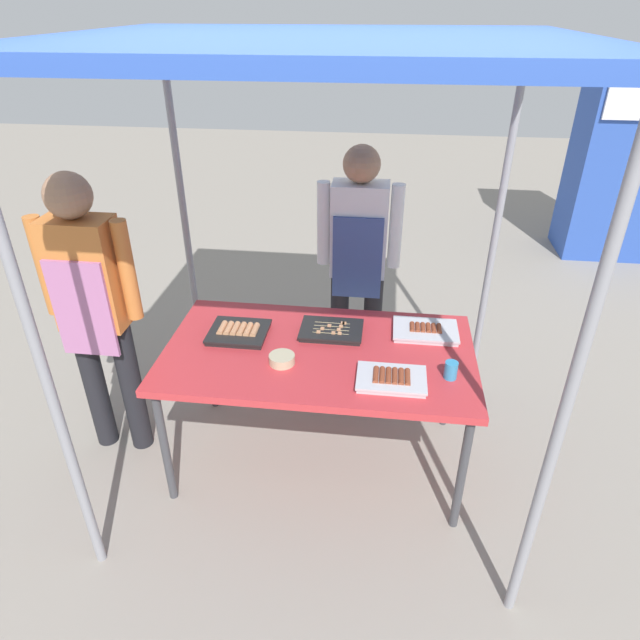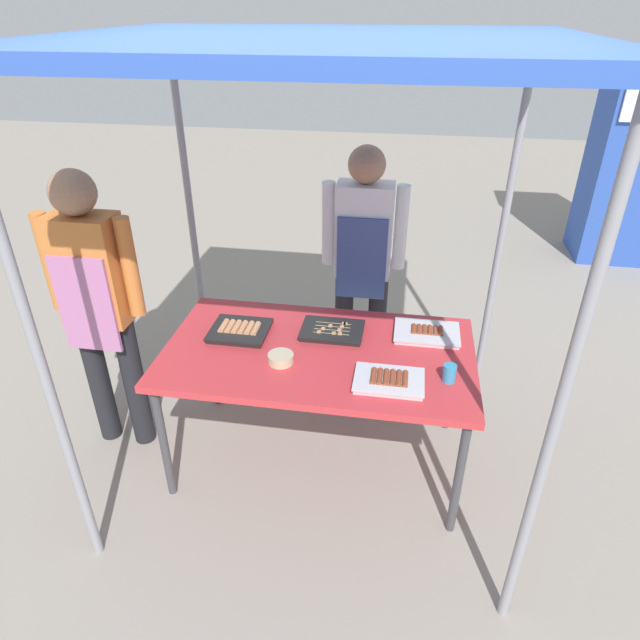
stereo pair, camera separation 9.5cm
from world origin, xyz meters
TOP-DOWN VIEW (x-y plane):
  - ground_plane at (0.00, 0.00)m, footprint 18.00×18.00m
  - stall_table at (0.00, 0.00)m, footprint 1.60×0.90m
  - stall_canopy at (0.00, 0.00)m, footprint 2.10×1.80m
  - tray_grilled_sausages at (-0.45, 0.09)m, footprint 0.31×0.27m
  - tray_meat_skewers at (0.05, 0.17)m, footprint 0.34×0.24m
  - tray_pork_links at (0.55, 0.23)m, footprint 0.35×0.24m
  - tray_spring_rolls at (0.38, -0.23)m, footprint 0.33×0.23m
  - condiment_bowl at (-0.17, -0.14)m, footprint 0.13×0.13m
  - drink_cup_near_edge at (0.65, -0.16)m, footprint 0.06×0.06m
  - vendor_woman at (0.15, 0.82)m, footprint 0.52×0.23m
  - customer_nearby at (-1.18, -0.02)m, footprint 0.52×0.23m
  - neighbor_stall_left at (2.54, 3.39)m, footprint 0.85×0.65m

SIDE VIEW (x-z plane):
  - ground_plane at x=0.00m, z-range 0.00..0.00m
  - stall_table at x=0.00m, z-range 0.32..1.07m
  - tray_meat_skewers at x=0.05m, z-range 0.75..0.79m
  - tray_pork_links at x=0.55m, z-range 0.75..0.79m
  - tray_spring_rolls at x=0.38m, z-range 0.75..0.79m
  - tray_grilled_sausages at x=-0.45m, z-range 0.74..0.80m
  - condiment_bowl at x=-0.17m, z-range 0.75..0.80m
  - drink_cup_near_edge at x=0.65m, z-range 0.75..0.84m
  - vendor_woman at x=0.15m, z-range 0.15..1.76m
  - customer_nearby at x=-1.18m, z-range 0.15..1.79m
  - neighbor_stall_left at x=2.54m, z-range 0.00..1.96m
  - stall_canopy at x=0.00m, z-range 1.00..3.20m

